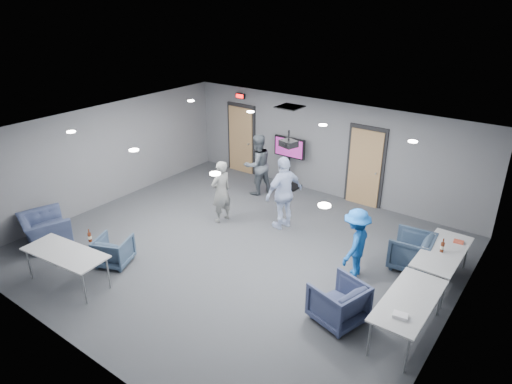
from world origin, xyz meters
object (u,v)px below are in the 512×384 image
Objects in this scene: person_d at (356,244)px; bottle_right at (442,247)px; chair_right_a at (411,251)px; chair_front_b at (45,230)px; person_a at (221,192)px; person_c at (284,193)px; table_front_left at (65,254)px; chair_right_b at (338,302)px; projector at (288,143)px; person_b at (258,165)px; chair_front_a at (114,251)px; tv_stand at (289,159)px; table_right_b at (409,301)px; table_right_a at (443,253)px; bottle_front at (90,237)px.

person_d is 5.16× the size of bottle_right.
chair_front_b is at bearing -65.87° from chair_right_a.
person_a is 1.07× the size of person_d.
chair_front_b is (-2.51, -3.31, -0.44)m from person_a.
table_front_left is (-2.13, -4.55, -0.24)m from person_c.
projector is at bearing -112.49° from chair_right_b.
person_b is at bearing -113.39° from chair_right_b.
table_front_left reaches higher than chair_front_a.
chair_front_b is at bearing -113.77° from tv_stand.
chair_front_b is (-3.96, -3.95, -0.56)m from person_c.
table_right_b is (7.77, 1.93, 0.33)m from chair_front_b.
chair_right_a is 0.82m from bottle_right.
tv_stand is (-5.06, 2.31, 0.18)m from table_right_a.
bottle_front is at bearing -57.40° from chair_right_a.
person_b is 0.95× the size of table_front_left.
person_a is 5.28m from table_right_a.
table_front_left is at bearing 126.78° from table_right_a.
chair_right_b is at bearing 18.85° from bottle_front.
person_a is 4.68m from chair_right_a.
person_b is at bearing -161.39° from person_a.
bottle_front is (-5.23, -4.09, 0.45)m from chair_right_a.
table_front_left is (-0.39, -5.83, -0.19)m from person_b.
bottle_front is at bearing -163.22° from chair_front_b.
bottle_front is (-0.63, -3.36, 0.03)m from person_a.
person_a is 3.00m from chair_front_a.
person_c is 1.65m from projector.
chair_right_b is (4.15, -1.73, -0.42)m from person_a.
person_d reaches higher than chair_right_a.
bottle_right reaches higher than table_right_b.
bottle_front is 0.18× the size of tv_stand.
tv_stand reaches higher than table_front_left.
bottle_right is at bearing 0.53° from table_right_b.
person_c is (1.45, 0.64, 0.12)m from person_a.
projector is at bearing 97.57° from table_right_a.
chair_right_a is at bearing 108.99° from person_c.
table_front_left is (-0.68, -3.91, -0.12)m from person_a.
person_a is at bearing -86.41° from chair_right_a.
projector reaches higher than chair_right_b.
projector is (-3.35, -0.40, 1.57)m from bottle_right.
person_a reaches higher than table_front_left.
chair_front_a is at bearing -113.18° from projector.
chair_right_b is 0.77× the size of chair_front_b.
bottle_right reaches higher than chair_right_b.
chair_front_a is 2.51× the size of bottle_front.
table_right_b is 6.21m from bottle_front.
tv_stand is at bearing -120.98° from chair_right_a.
tv_stand is (2.71, 6.15, 0.51)m from chair_front_b.
person_a is 3.42m from bottle_front.
chair_front_a is 0.39× the size of table_right_a.
person_b reaches higher than tv_stand.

